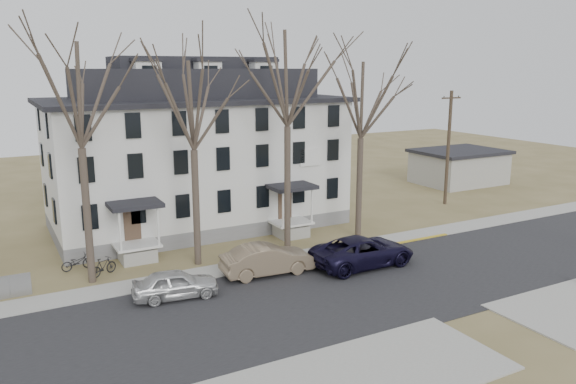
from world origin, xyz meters
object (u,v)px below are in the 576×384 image
tree_center (287,72)px  tree_mid_right (362,95)px  bicycle_left (77,263)px  boarding_house (197,152)px  bicycle_right (103,267)px  utility_pole_far (448,147)px  car_navy (363,252)px  tree_mid_left (192,99)px  car_silver (176,285)px  tree_far_left (77,88)px  car_tan (267,260)px

tree_center → tree_mid_right: tree_center is taller
bicycle_left → tree_mid_right: bearing=-104.6°
boarding_house → tree_mid_right: bearing=-43.8°
bicycle_left → bicycle_right: (1.15, -1.62, 0.05)m
boarding_house → bicycle_left: bearing=-147.8°
utility_pole_far → tree_center: bearing=-166.5°
tree_center → utility_pole_far: (17.50, 4.20, -6.18)m
car_navy → bicycle_right: car_navy is taller
boarding_house → tree_mid_left: size_ratio=1.63×
utility_pole_far → car_silver: size_ratio=2.23×
tree_far_left → tree_mid_left: tree_far_left is taller
tree_mid_left → tree_far_left: bearing=180.0°
bicycle_right → utility_pole_far: bearing=-111.1°
tree_center → car_silver: (-8.69, -4.30, -10.36)m
car_silver → car_tan: (5.50, 0.76, 0.13)m
tree_mid_right → car_navy: (-3.19, -4.95, -8.74)m
boarding_house → tree_far_left: tree_far_left is taller
boarding_house → utility_pole_far: (20.50, -3.95, -0.47)m
tree_center → car_tan: tree_center is taller
car_navy → bicycle_right: (-13.58, 5.56, -0.35)m
boarding_house → tree_center: size_ratio=1.41×
tree_mid_right → car_tan: (-8.69, -3.55, -8.75)m
tree_center → bicycle_right: size_ratio=8.60×
utility_pole_far → tree_far_left: bearing=-171.9°
car_navy → bicycle_right: bearing=67.5°
tree_far_left → car_navy: size_ratio=2.20×
car_tan → tree_mid_right: bearing=-63.3°
car_navy → bicycle_left: bearing=63.8°
car_navy → bicycle_right: size_ratio=3.65×
bicycle_left → tree_far_left: bearing=-176.8°
tree_mid_left → car_silver: 10.23m
bicycle_right → boarding_house: bearing=-75.8°
tree_mid_left → car_tan: 9.85m
car_silver → tree_mid_left: bearing=-24.2°
car_tan → bicycle_left: bearing=62.4°
tree_far_left → utility_pole_far: 30.29m
bicycle_right → car_navy: bearing=-140.5°
tree_mid_left → bicycle_left: size_ratio=7.21×
boarding_house → tree_mid_left: (-3.00, -8.15, 4.22)m
boarding_house → car_navy: (5.31, -13.11, -4.51)m
car_navy → bicycle_left: (-14.73, 7.18, -0.40)m
car_tan → bicycle_right: 9.09m
tree_far_left → utility_pole_far: bearing=8.1°
car_tan → bicycle_right: (-8.08, 4.15, -0.34)m
car_tan → bicycle_left: car_tan is taller
bicycle_left → bicycle_right: bearing=-152.2°
car_navy → tree_mid_right: bearing=-33.0°
boarding_house → tree_mid_right: 12.51m
tree_center → bicycle_right: bearing=176.9°
utility_pole_far → bicycle_left: (-29.92, -1.97, -4.44)m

